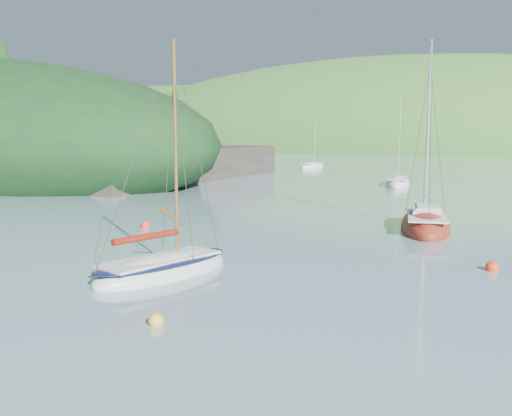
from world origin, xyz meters
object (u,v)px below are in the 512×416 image
Objects in this scene: sloop_red at (425,226)px; distant_sloop_c at (312,167)px; distant_sloop_a at (398,184)px; daysailer_white at (163,270)px.

sloop_red is 54.64m from distant_sloop_c.
sloop_red is at bearing -84.17° from distant_sloop_a.
distant_sloop_a reaches higher than distant_sloop_c.
distant_sloop_c is at bearing 117.91° from distant_sloop_a.
daysailer_white is at bearing -128.00° from sloop_red.
sloop_red reaches higher than distant_sloop_a.
distant_sloop_a is 1.10× the size of distant_sloop_c.
sloop_red is 26.54m from distant_sloop_a.
sloop_red is at bearing -56.05° from distant_sloop_c.
distant_sloop_a reaches higher than daysailer_white.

